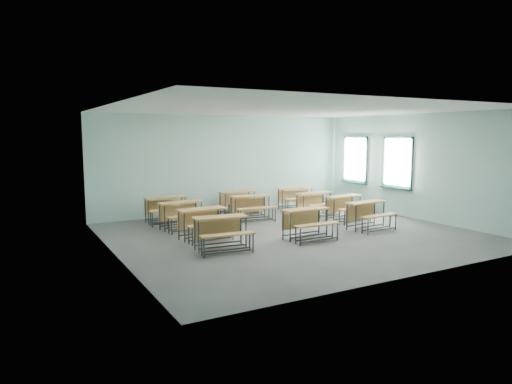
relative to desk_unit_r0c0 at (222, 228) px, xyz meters
The scene contains 12 objects.
room 2.71m from the desk_unit_r0c0, 14.87° to the left, with size 9.04×8.04×3.24m.
desk_unit_r0c0 is the anchor object (origin of this frame).
desk_unit_r0c1 2.31m from the desk_unit_r0c0, ahead, with size 1.22×0.83×0.76m.
desk_unit_r0c2 4.44m from the desk_unit_r0c0, ahead, with size 1.29×0.93×0.76m.
desk_unit_r1c0 1.22m from the desk_unit_r0c0, 86.53° to the left, with size 1.28×0.91×0.76m.
desk_unit_r1c2 4.89m from the desk_unit_r0c0, 16.22° to the left, with size 1.29×0.94×0.76m.
desk_unit_r2c0 2.58m from the desk_unit_r0c0, 89.61° to the left, with size 1.30×0.95×0.76m.
desk_unit_r2c1 3.57m from the desk_unit_r0c0, 50.85° to the left, with size 1.27×0.90×0.76m.
desk_unit_r2c2 4.98m from the desk_unit_r0c0, 28.85° to the left, with size 1.28×0.92×0.76m.
desk_unit_r3c0 3.70m from the desk_unit_r0c0, 91.08° to the left, with size 1.23×0.84×0.76m.
desk_unit_r3c1 4.58m from the desk_unit_r0c0, 58.23° to the left, with size 1.28×0.92×0.76m.
desk_unit_r3c2 5.95m from the desk_unit_r0c0, 39.77° to the left, with size 1.30×0.96×0.76m.
Camera 1 is at (-6.49, -9.67, 2.58)m, focal length 32.00 mm.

